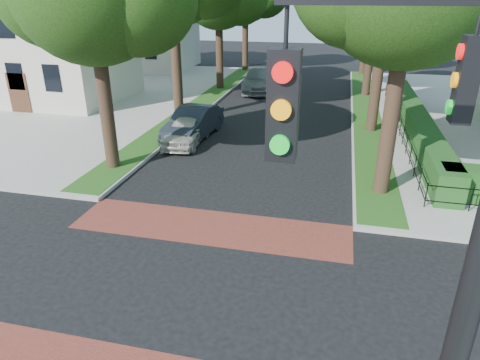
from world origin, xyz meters
name	(u,v)px	position (x,y,z in m)	size (l,w,h in m)	color
ground	(175,288)	(0.00, 0.00, 0.00)	(120.00, 120.00, 0.00)	black
sidewalk_nw	(22,93)	(-19.50, 19.00, 0.07)	(30.00, 30.00, 0.15)	gray
crosswalk_far	(211,227)	(0.00, 3.20, 0.01)	(9.00, 2.20, 0.01)	maroon
grass_strip_ne	(366,111)	(5.40, 19.10, 0.16)	(1.60, 29.80, 0.02)	#264A15
grass_strip_nw	(202,102)	(-5.40, 19.10, 0.16)	(1.60, 29.80, 0.02)	#264A15
hedge_main_road	(415,122)	(7.70, 15.00, 0.75)	(1.00, 18.00, 1.20)	#184217
fence_main_road	(399,124)	(6.90, 15.00, 0.60)	(0.06, 18.00, 0.90)	black
house_left_near	(49,25)	(-15.49, 17.99, 5.04)	(10.00, 9.00, 10.14)	beige
house_left_far	(141,15)	(-15.49, 31.99, 5.04)	(10.00, 9.00, 10.14)	beige
traffic_signal	(452,247)	(4.89, -4.41, 4.71)	(2.17, 2.00, 8.00)	black
parked_car_front	(186,130)	(-3.60, 10.99, 0.69)	(1.63, 4.06, 1.38)	beige
parked_car_middle	(193,123)	(-3.60, 12.06, 0.79)	(1.68, 4.82, 1.59)	#1C242B
parked_car_rear	(258,80)	(-2.51, 24.25, 0.84)	(2.35, 5.77, 1.68)	slate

